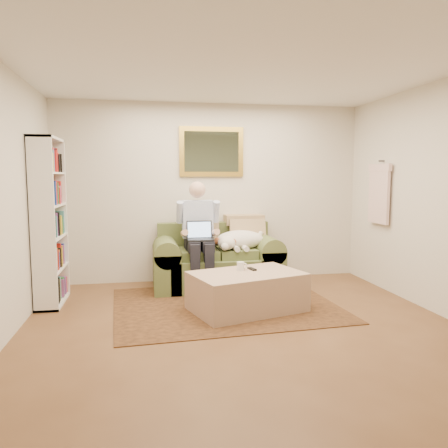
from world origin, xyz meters
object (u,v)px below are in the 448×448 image
object	(u,v)px
seated_man	(199,237)
laptop	(200,235)
sleeping_dog	(240,240)
coffee_mug	(240,266)
ottoman	(247,292)
bookshelf	(49,222)
sofa	(217,265)

from	to	relation	value
seated_man	laptop	distance (m)	0.08
seated_man	sleeping_dog	distance (m)	0.59
sleeping_dog	coffee_mug	world-z (taller)	sleeping_dog
laptop	ottoman	xyz separation A→B (m)	(0.43, -0.92, -0.55)
sleeping_dog	bookshelf	bearing A→B (deg)	-172.13
coffee_mug	bookshelf	bearing A→B (deg)	165.10
sleeping_dog	ottoman	size ratio (longest dim) A/B	0.59
coffee_mug	sleeping_dog	bearing A→B (deg)	77.91
seated_man	bookshelf	size ratio (longest dim) A/B	0.74
sofa	seated_man	size ratio (longest dim) A/B	1.19
seated_man	ottoman	world-z (taller)	seated_man
seated_man	sleeping_dog	size ratio (longest dim) A/B	2.04
ottoman	bookshelf	xyz separation A→B (m)	(-2.27, 0.72, 0.78)
bookshelf	seated_man	bearing A→B (deg)	8.11
seated_man	sleeping_dog	xyz separation A→B (m)	(0.58, 0.07, -0.07)
ottoman	coffee_mug	bearing A→B (deg)	109.89
coffee_mug	sofa	bearing A→B (deg)	96.51
sofa	ottoman	distance (m)	1.16
laptop	sofa	bearing A→B (deg)	41.02
laptop	coffee_mug	bearing A→B (deg)	-64.29
bookshelf	sofa	bearing A→B (deg)	11.36
bookshelf	ottoman	bearing A→B (deg)	-17.67
sleeping_dog	bookshelf	world-z (taller)	bookshelf
seated_man	ottoman	size ratio (longest dim) A/B	1.20
laptop	bookshelf	distance (m)	1.87
seated_man	ottoman	xyz separation A→B (m)	(0.43, -0.99, -0.51)
sofa	bookshelf	bearing A→B (deg)	-168.64
ottoman	seated_man	bearing A→B (deg)	113.38
coffee_mug	bookshelf	xyz separation A→B (m)	(-2.22, 0.59, 0.50)
laptop	ottoman	distance (m)	1.15
seated_man	bookshelf	xyz separation A→B (m)	(-1.84, -0.26, 0.26)
coffee_mug	seated_man	bearing A→B (deg)	113.90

